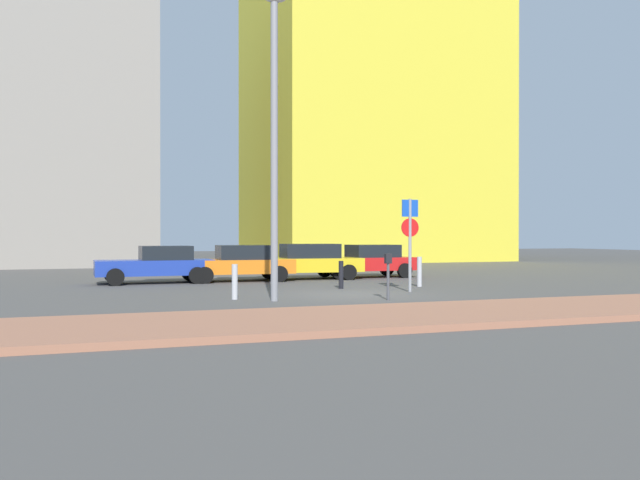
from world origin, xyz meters
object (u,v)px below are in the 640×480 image
parked_car_blue (157,264)px  parking_sign_post (410,233)px  parking_meter (388,270)px  street_lamp (274,123)px  parked_car_red (366,261)px  parked_car_orange (240,263)px  traffic_bollard_far (235,282)px  parked_car_yellow (309,261)px  traffic_bollard_near (341,275)px  traffic_bollard_mid (419,272)px

parked_car_blue → parking_sign_post: parking_sign_post is taller
parking_meter → street_lamp: street_lamp is taller
parked_car_blue → parked_car_red: 9.01m
parked_car_orange → parking_sign_post: bearing=-59.1°
parked_car_orange → parking_meter: size_ratio=3.32×
parked_car_orange → traffic_bollard_far: (-1.82, -7.40, -0.25)m
parked_car_blue → parked_car_orange: (3.25, 0.05, 0.02)m
parked_car_blue → parked_car_red: same height
parked_car_yellow → parking_sign_post: parking_sign_post is taller
parked_car_red → parking_sign_post: 7.59m
parked_car_blue → parked_car_red: size_ratio=0.98×
parked_car_red → parking_meter: size_ratio=3.43×
parked_car_red → traffic_bollard_near: 6.28m
parked_car_orange → traffic_bollard_near: size_ratio=4.56×
parking_meter → traffic_bollard_mid: parking_meter is taller
parked_car_orange → parking_sign_post: parking_sign_post is taller
parked_car_blue → parked_car_yellow: bearing=2.8°
parked_car_yellow → traffic_bollard_far: (-4.80, -7.65, -0.27)m
traffic_bollard_far → street_lamp: bearing=-40.7°
traffic_bollard_near → traffic_bollard_mid: size_ratio=0.89×
parking_meter → traffic_bollard_near: size_ratio=1.38×
parked_car_blue → street_lamp: (2.37, -8.16, 4.22)m
parked_car_orange → parking_meter: bearing=-76.0°
street_lamp → traffic_bollard_near: 6.52m
parked_car_yellow → parking_meter: size_ratio=3.46×
traffic_bollard_near → traffic_bollard_mid: traffic_bollard_mid is taller
parked_car_orange → street_lamp: street_lamp is taller
parking_meter → parked_car_orange: bearing=104.0°
parked_car_yellow → traffic_bollard_mid: (2.45, -5.16, -0.24)m
traffic_bollard_near → parked_car_blue: bearing=140.0°
parked_car_red → traffic_bollard_mid: (-0.31, -5.41, -0.20)m
parked_car_yellow → street_lamp: street_lamp is taller
traffic_bollard_mid → parked_car_blue: bearing=150.8°
parked_car_yellow → traffic_bollard_near: size_ratio=4.76×
parked_car_red → street_lamp: (-6.62, -8.72, 4.21)m
parking_sign_post → traffic_bollard_near: (-1.62, 1.98, -1.42)m
parked_car_yellow → parked_car_blue: bearing=-177.2°
parked_car_blue → parked_car_red: bearing=3.6°
parked_car_blue → parked_car_yellow: 6.24m
parked_car_blue → parking_sign_post: bearing=-42.7°
parked_car_red → parking_sign_post: bearing=-102.9°
parked_car_orange → parking_sign_post: size_ratio=1.45×
parking_sign_post → parked_car_blue: bearing=137.3°
traffic_bollard_mid → traffic_bollard_far: size_ratio=1.06×
parked_car_orange → traffic_bollard_mid: (5.44, -4.91, -0.22)m
parked_car_blue → parking_sign_post: size_ratio=1.46×
parked_car_blue → traffic_bollard_far: size_ratio=4.37×
parking_sign_post → traffic_bollard_mid: bearing=54.3°
parking_meter → street_lamp: (-3.12, 0.78, 4.09)m
parked_car_blue → traffic_bollard_near: 7.44m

